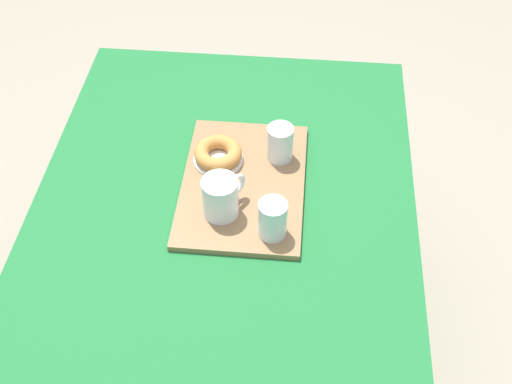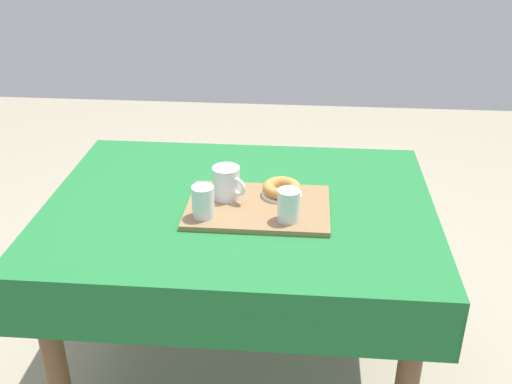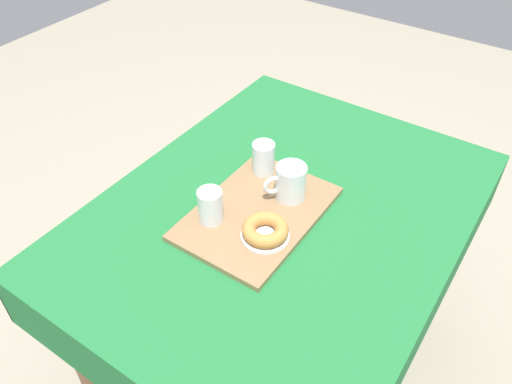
# 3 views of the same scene
# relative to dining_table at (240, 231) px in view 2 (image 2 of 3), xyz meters

# --- Properties ---
(ground_plane) EXTENTS (6.00, 6.00, 0.00)m
(ground_plane) POSITION_rel_dining_table_xyz_m (0.00, 0.00, -0.63)
(ground_plane) COLOR gray
(dining_table) EXTENTS (1.16, 0.89, 0.73)m
(dining_table) POSITION_rel_dining_table_xyz_m (0.00, 0.00, 0.00)
(dining_table) COLOR #1E6B33
(dining_table) RESTS_ON ground
(serving_tray) EXTENTS (0.42, 0.29, 0.02)m
(serving_tray) POSITION_rel_dining_table_xyz_m (-0.06, 0.04, 0.11)
(serving_tray) COLOR olive
(serving_tray) RESTS_ON dining_table
(tea_mug_left) EXTENTS (0.11, 0.10, 0.10)m
(tea_mug_left) POSITION_rel_dining_table_xyz_m (0.04, -0.00, 0.16)
(tea_mug_left) COLOR white
(tea_mug_left) RESTS_ON serving_tray
(water_glass_near) EXTENTS (0.06, 0.06, 0.09)m
(water_glass_near) POSITION_rel_dining_table_xyz_m (-0.15, 0.12, 0.16)
(water_glass_near) COLOR white
(water_glass_near) RESTS_ON serving_tray
(water_glass_far) EXTENTS (0.06, 0.06, 0.09)m
(water_glass_far) POSITION_rel_dining_table_xyz_m (0.09, 0.12, 0.16)
(water_glass_far) COLOR white
(water_glass_far) RESTS_ON serving_tray
(donut_plate_left) EXTENTS (0.12, 0.12, 0.01)m
(donut_plate_left) POSITION_rel_dining_table_xyz_m (-0.12, -0.03, 0.12)
(donut_plate_left) COLOR white
(donut_plate_left) RESTS_ON serving_tray
(sugar_donut_left) EXTENTS (0.11, 0.11, 0.03)m
(sugar_donut_left) POSITION_rel_dining_table_xyz_m (-0.12, -0.03, 0.14)
(sugar_donut_left) COLOR #BC7F3D
(sugar_donut_left) RESTS_ON donut_plate_left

